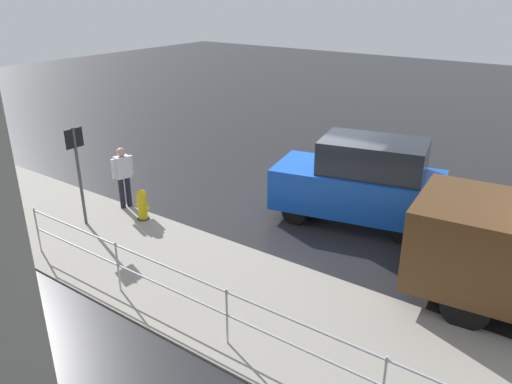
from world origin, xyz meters
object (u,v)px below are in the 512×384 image
Objects in this scene: pedestrian at (123,173)px; sign_post at (77,162)px; fire_hydrant at (142,205)px; moving_hatchback at (361,181)px.

pedestrian is 0.68× the size of sign_post.
moving_hatchback is at bearing -144.73° from fire_hydrant.
moving_hatchback is 2.58× the size of pedestrian.
moving_hatchback is 5.85m from pedestrian.
sign_post reaches higher than pedestrian.
moving_hatchback is 6.56m from sign_post.
sign_post is at bearing 37.60° from moving_hatchback.
moving_hatchback is at bearing -142.40° from sign_post.
sign_post is at bearing 88.47° from pedestrian.
sign_post reaches higher than moving_hatchback.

